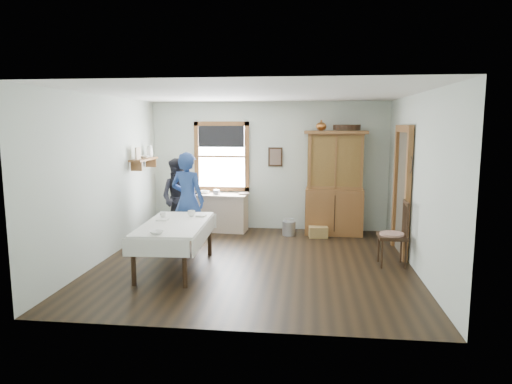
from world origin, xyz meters
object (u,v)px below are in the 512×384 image
pail (289,228)px  china_hutch (335,183)px  woman_blue (188,204)px  figure_dark (180,201)px  wicker_basket (318,232)px  dining_table (175,246)px  spindle_chair (393,233)px  work_counter (215,212)px

pail → china_hutch: bearing=14.2°
woman_blue → figure_dark: (-0.36, 0.71, -0.08)m
pail → wicker_basket: pail is taller
dining_table → spindle_chair: 3.42m
china_hutch → spindle_chair: bearing=-66.3°
spindle_chair → figure_dark: size_ratio=0.72×
china_hutch → work_counter: bearing=-177.8°
dining_table → figure_dark: 2.01m
figure_dark → work_counter: bearing=57.0°
work_counter → china_hutch: size_ratio=0.65×
pail → figure_dark: size_ratio=0.20×
dining_table → woman_blue: size_ratio=1.13×
work_counter → figure_dark: (-0.57, -0.69, 0.34)m
work_counter → spindle_chair: bearing=-27.5°
pail → dining_table: bearing=-124.9°
china_hutch → wicker_basket: size_ratio=5.72×
pail → wicker_basket: (0.59, -0.11, -0.03)m
pail → figure_dark: 2.26m
pail → figure_dark: bearing=-168.0°
dining_table → spindle_chair: size_ratio=1.74×
work_counter → spindle_chair: 3.87m
china_hutch → figure_dark: bearing=-165.1°
china_hutch → pail: bearing=-163.6°
work_counter → spindle_chair: size_ratio=1.31×
figure_dark → dining_table: bearing=-69.5°
china_hutch → figure_dark: china_hutch is taller
dining_table → spindle_chair: (3.37, 0.55, 0.16)m
work_counter → woman_blue: (-0.21, -1.40, 0.42)m
dining_table → woman_blue: (-0.12, 1.21, 0.44)m
dining_table → china_hutch: bearing=45.5°
spindle_chair → wicker_basket: (-1.12, 1.71, -0.42)m
woman_blue → figure_dark: woman_blue is taller
china_hutch → wicker_basket: (-0.32, -0.34, -0.95)m
spindle_chair → woman_blue: bearing=170.7°
spindle_chair → figure_dark: (-3.85, 1.37, 0.21)m
spindle_chair → dining_table: bearing=-169.3°
work_counter → wicker_basket: size_ratio=3.74×
china_hutch → wicker_basket: bearing=-130.9°
wicker_basket → spindle_chair: bearing=-56.7°
work_counter → woman_blue: bearing=-94.0°
wicker_basket → woman_blue: size_ratio=0.23×
wicker_basket → figure_dark: bearing=-172.8°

